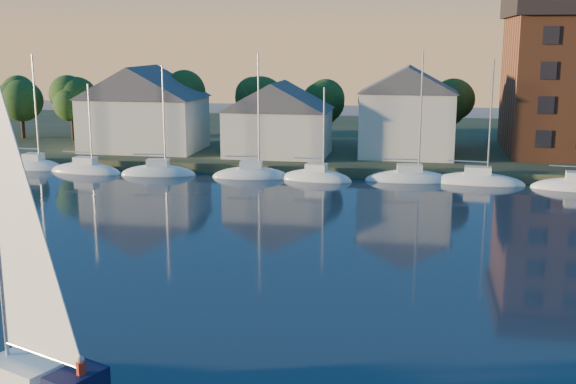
% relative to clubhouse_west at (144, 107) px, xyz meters
% --- Properties ---
extents(shoreline_land, '(160.00, 50.00, 2.00)m').
position_rel_clubhouse_west_xyz_m(shoreline_land, '(22.00, 17.00, -5.93)').
color(shoreline_land, '#303720').
rests_on(shoreline_land, ground).
extents(wooden_dock, '(120.00, 3.00, 1.00)m').
position_rel_clubhouse_west_xyz_m(wooden_dock, '(22.00, -6.00, -5.93)').
color(wooden_dock, brown).
rests_on(wooden_dock, ground).
extents(clubhouse_west, '(13.65, 9.45, 9.64)m').
position_rel_clubhouse_west_xyz_m(clubhouse_west, '(0.00, 0.00, 0.00)').
color(clubhouse_west, beige).
rests_on(clubhouse_west, shoreline_land).
extents(clubhouse_centre, '(11.55, 8.40, 8.08)m').
position_rel_clubhouse_west_xyz_m(clubhouse_centre, '(16.00, -1.00, -0.80)').
color(clubhouse_centre, beige).
rests_on(clubhouse_centre, shoreline_land).
extents(clubhouse_east, '(10.50, 8.40, 9.80)m').
position_rel_clubhouse_west_xyz_m(clubhouse_east, '(30.00, 1.00, 0.07)').
color(clubhouse_east, beige).
rests_on(clubhouse_east, shoreline_land).
extents(tree_line, '(93.40, 5.40, 8.90)m').
position_rel_clubhouse_west_xyz_m(tree_line, '(24.00, 5.00, 1.24)').
color(tree_line, '#342017').
rests_on(tree_line, shoreline_land).
extents(moored_fleet, '(95.50, 2.40, 12.05)m').
position_rel_clubhouse_west_xyz_m(moored_fleet, '(26.00, -9.00, -5.83)').
color(moored_fleet, silver).
rests_on(moored_fleet, ground).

